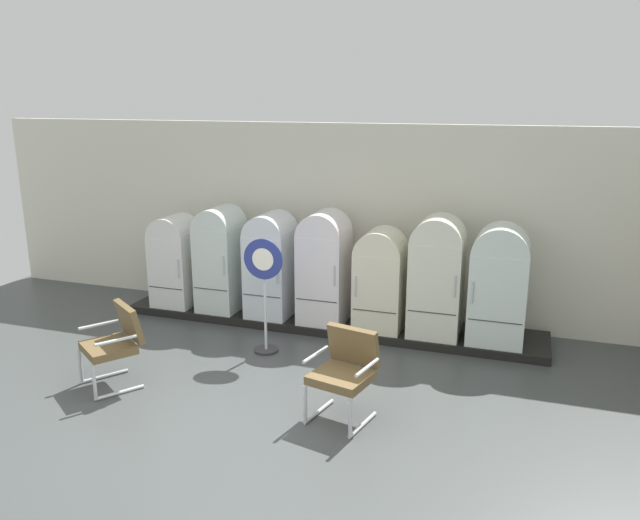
{
  "coord_description": "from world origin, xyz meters",
  "views": [
    {
      "loc": [
        2.6,
        -4.99,
        3.22
      ],
      "look_at": [
        -0.02,
        2.75,
        1.05
      ],
      "focal_mm": 34.8,
      "sensor_mm": 36.0,
      "label": 1
    }
  ],
  "objects_px": {
    "refrigerator_1": "(221,255)",
    "armchair_right": "(345,368)",
    "refrigerator_0": "(175,258)",
    "refrigerator_4": "(380,277)",
    "refrigerator_2": "(271,261)",
    "refrigerator_5": "(437,273)",
    "armchair_left": "(115,340)",
    "refrigerator_3": "(324,264)",
    "refrigerator_6": "(499,281)",
    "sign_stand": "(264,294)"
  },
  "relations": [
    {
      "from": "armchair_right",
      "to": "refrigerator_4",
      "type": "bearing_deg",
      "value": 94.61
    },
    {
      "from": "refrigerator_4",
      "to": "armchair_left",
      "type": "xyz_separation_m",
      "value": [
        -2.49,
        -2.42,
        -0.3
      ]
    },
    {
      "from": "refrigerator_0",
      "to": "refrigerator_6",
      "type": "distance_m",
      "value": 4.72
    },
    {
      "from": "refrigerator_3",
      "to": "refrigerator_6",
      "type": "distance_m",
      "value": 2.35
    },
    {
      "from": "refrigerator_1",
      "to": "armchair_left",
      "type": "bearing_deg",
      "value": -91.43
    },
    {
      "from": "refrigerator_2",
      "to": "refrigerator_4",
      "type": "height_order",
      "value": "refrigerator_2"
    },
    {
      "from": "refrigerator_0",
      "to": "refrigerator_4",
      "type": "distance_m",
      "value": 3.18
    },
    {
      "from": "refrigerator_1",
      "to": "refrigerator_5",
      "type": "distance_m",
      "value": 3.18
    },
    {
      "from": "refrigerator_1",
      "to": "refrigerator_4",
      "type": "bearing_deg",
      "value": -1.08
    },
    {
      "from": "refrigerator_3",
      "to": "refrigerator_5",
      "type": "bearing_deg",
      "value": -0.58
    },
    {
      "from": "refrigerator_1",
      "to": "refrigerator_5",
      "type": "xyz_separation_m",
      "value": [
        3.18,
        -0.03,
        0.03
      ]
    },
    {
      "from": "armchair_left",
      "to": "refrigerator_0",
      "type": "bearing_deg",
      "value": 105.81
    },
    {
      "from": "refrigerator_4",
      "to": "armchair_right",
      "type": "xyz_separation_m",
      "value": [
        0.19,
        -2.3,
        -0.3
      ]
    },
    {
      "from": "armchair_left",
      "to": "refrigerator_3",
      "type": "bearing_deg",
      "value": 55.6
    },
    {
      "from": "refrigerator_6",
      "to": "armchair_right",
      "type": "relative_size",
      "value": 1.65
    },
    {
      "from": "refrigerator_4",
      "to": "refrigerator_5",
      "type": "relative_size",
      "value": 0.86
    },
    {
      "from": "refrigerator_5",
      "to": "sign_stand",
      "type": "relative_size",
      "value": 1.07
    },
    {
      "from": "refrigerator_2",
      "to": "refrigerator_6",
      "type": "relative_size",
      "value": 0.97
    },
    {
      "from": "refrigerator_1",
      "to": "sign_stand",
      "type": "distance_m",
      "value": 1.59
    },
    {
      "from": "refrigerator_6",
      "to": "armchair_right",
      "type": "xyz_separation_m",
      "value": [
        -1.36,
        -2.32,
        -0.39
      ]
    },
    {
      "from": "refrigerator_3",
      "to": "refrigerator_5",
      "type": "height_order",
      "value": "refrigerator_5"
    },
    {
      "from": "refrigerator_6",
      "to": "refrigerator_2",
      "type": "bearing_deg",
      "value": 179.32
    },
    {
      "from": "refrigerator_4",
      "to": "armchair_left",
      "type": "bearing_deg",
      "value": -135.79
    },
    {
      "from": "refrigerator_0",
      "to": "armchair_right",
      "type": "xyz_separation_m",
      "value": [
        3.36,
        -2.32,
        -0.3
      ]
    },
    {
      "from": "refrigerator_6",
      "to": "armchair_left",
      "type": "bearing_deg",
      "value": -148.9
    },
    {
      "from": "refrigerator_3",
      "to": "armchair_right",
      "type": "bearing_deg",
      "value": -66.9
    },
    {
      "from": "sign_stand",
      "to": "armchair_left",
      "type": "bearing_deg",
      "value": -131.22
    },
    {
      "from": "refrigerator_2",
      "to": "refrigerator_5",
      "type": "height_order",
      "value": "refrigerator_5"
    },
    {
      "from": "refrigerator_0",
      "to": "refrigerator_2",
      "type": "distance_m",
      "value": 1.56
    },
    {
      "from": "refrigerator_3",
      "to": "sign_stand",
      "type": "relative_size",
      "value": 1.05
    },
    {
      "from": "refrigerator_1",
      "to": "refrigerator_3",
      "type": "relative_size",
      "value": 0.98
    },
    {
      "from": "refrigerator_2",
      "to": "refrigerator_3",
      "type": "relative_size",
      "value": 0.95
    },
    {
      "from": "refrigerator_0",
      "to": "refrigerator_4",
      "type": "bearing_deg",
      "value": -0.22
    },
    {
      "from": "sign_stand",
      "to": "refrigerator_1",
      "type": "bearing_deg",
      "value": 137.61
    },
    {
      "from": "refrigerator_0",
      "to": "refrigerator_6",
      "type": "xyz_separation_m",
      "value": [
        4.72,
        -0.0,
        0.09
      ]
    },
    {
      "from": "sign_stand",
      "to": "refrigerator_3",
      "type": "bearing_deg",
      "value": 66.78
    },
    {
      "from": "refrigerator_2",
      "to": "armchair_left",
      "type": "distance_m",
      "value": 2.64
    },
    {
      "from": "refrigerator_4",
      "to": "refrigerator_6",
      "type": "bearing_deg",
      "value": 0.42
    },
    {
      "from": "armchair_left",
      "to": "refrigerator_4",
      "type": "bearing_deg",
      "value": 44.21
    },
    {
      "from": "refrigerator_0",
      "to": "refrigerator_5",
      "type": "height_order",
      "value": "refrigerator_5"
    },
    {
      "from": "refrigerator_4",
      "to": "armchair_left",
      "type": "height_order",
      "value": "refrigerator_4"
    },
    {
      "from": "refrigerator_1",
      "to": "armchair_right",
      "type": "height_order",
      "value": "refrigerator_1"
    },
    {
      "from": "refrigerator_3",
      "to": "refrigerator_4",
      "type": "height_order",
      "value": "refrigerator_3"
    },
    {
      "from": "refrigerator_6",
      "to": "refrigerator_5",
      "type": "bearing_deg",
      "value": 179.75
    },
    {
      "from": "refrigerator_3",
      "to": "refrigerator_4",
      "type": "relative_size",
      "value": 1.13
    },
    {
      "from": "refrigerator_3",
      "to": "sign_stand",
      "type": "height_order",
      "value": "refrigerator_3"
    },
    {
      "from": "refrigerator_1",
      "to": "armchair_right",
      "type": "xyz_separation_m",
      "value": [
        2.61,
        -2.35,
        -0.39
      ]
    },
    {
      "from": "refrigerator_4",
      "to": "refrigerator_5",
      "type": "xyz_separation_m",
      "value": [
        0.76,
        0.01,
        0.12
      ]
    },
    {
      "from": "refrigerator_1",
      "to": "armchair_right",
      "type": "bearing_deg",
      "value": -41.96
    },
    {
      "from": "refrigerator_0",
      "to": "sign_stand",
      "type": "height_order",
      "value": "sign_stand"
    }
  ]
}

